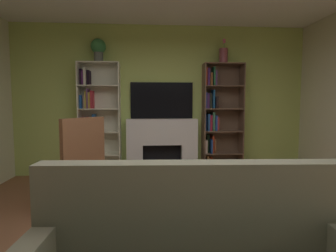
% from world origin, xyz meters
% --- Properties ---
extents(ground_plane, '(6.55, 6.55, 0.00)m').
position_xyz_m(ground_plane, '(0.00, 0.00, 0.00)').
color(ground_plane, brown).
extents(wall_back_accent, '(5.53, 0.06, 2.77)m').
position_xyz_m(wall_back_accent, '(0.00, 2.76, 1.39)').
color(wall_back_accent, '#B2C964').
rests_on(wall_back_accent, ground_plane).
extents(fireplace, '(1.40, 0.55, 1.05)m').
position_xyz_m(fireplace, '(0.00, 2.60, 0.56)').
color(fireplace, white).
rests_on(fireplace, ground_plane).
extents(tv, '(1.15, 0.06, 0.67)m').
position_xyz_m(tv, '(0.00, 2.70, 1.39)').
color(tv, black).
rests_on(tv, fireplace).
extents(bookshelf_left, '(0.73, 0.30, 2.07)m').
position_xyz_m(bookshelf_left, '(-1.21, 2.62, 1.01)').
color(bookshelf_left, silver).
rests_on(bookshelf_left, ground_plane).
extents(bookshelf_right, '(0.73, 0.32, 2.07)m').
position_xyz_m(bookshelf_right, '(1.03, 2.62, 1.02)').
color(bookshelf_right, brown).
rests_on(bookshelf_right, ground_plane).
extents(potted_plant, '(0.26, 0.26, 0.41)m').
position_xyz_m(potted_plant, '(-1.12, 2.58, 2.30)').
color(potted_plant, '#525951').
rests_on(potted_plant, bookshelf_left).
extents(vase_with_flowers, '(0.16, 0.16, 0.44)m').
position_xyz_m(vase_with_flowers, '(1.12, 2.58, 2.21)').
color(vase_with_flowers, '#8B3E49').
rests_on(vase_with_flowers, bookshelf_right).
extents(armchair, '(0.84, 0.87, 1.16)m').
position_xyz_m(armchair, '(-1.19, 1.16, 0.56)').
color(armchair, brown).
rests_on(armchair, ground_plane).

